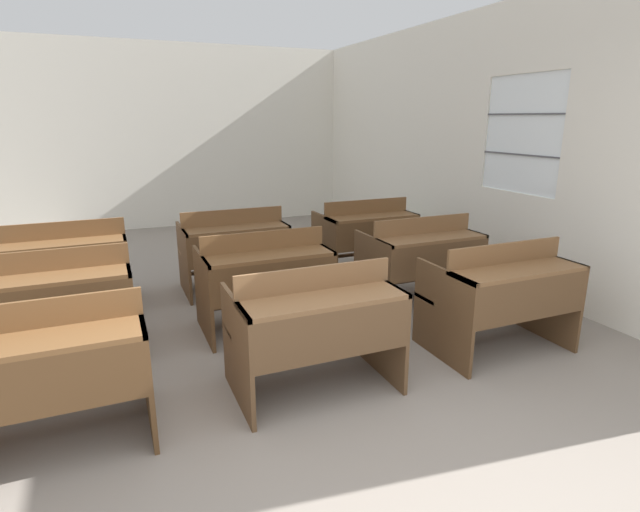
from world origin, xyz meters
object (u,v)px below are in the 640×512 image
object	(u,v)px
bench_second_right	(421,258)
bench_front_left	(44,371)
bench_third_center	(234,247)
bench_third_right	(366,234)
bench_front_right	(501,294)
bench_front_center	(315,325)
wastepaper_bin	(396,239)
bench_second_center	(265,277)
bench_second_left	(57,302)
bench_third_left	(67,264)

from	to	relation	value
bench_second_right	bench_front_left	bearing A→B (deg)	-160.87
bench_third_center	bench_third_right	bearing A→B (deg)	0.34
bench_front_right	bench_third_right	distance (m)	2.22
bench_front_center	wastepaper_bin	xyz separation A→B (m)	(2.45, 2.99, -0.32)
bench_second_center	bench_third_center	size ratio (longest dim) A/B	1.00
bench_second_center	bench_second_left	bearing A→B (deg)	179.04
bench_front_center	bench_third_center	xyz separation A→B (m)	(-0.00, 2.21, 0.00)
bench_third_center	wastepaper_bin	xyz separation A→B (m)	(2.45, 0.78, -0.32)
bench_front_center	bench_front_right	world-z (taller)	same
bench_front_center	bench_third_left	size ratio (longest dim) A/B	1.00
bench_second_center	bench_front_right	bearing A→B (deg)	-35.19
bench_third_right	bench_front_left	bearing A→B (deg)	-144.76
bench_second_right	bench_third_left	world-z (taller)	same
bench_front_left	bench_third_center	bearing A→B (deg)	54.56
bench_third_center	bench_third_left	bearing A→B (deg)	-179.43
bench_third_right	wastepaper_bin	distance (m)	1.22
bench_front_center	bench_second_left	world-z (taller)	same
bench_front_center	bench_front_right	distance (m)	1.56
bench_front_left	bench_second_center	world-z (taller)	same
bench_front_right	bench_second_center	xyz separation A→B (m)	(-1.56, 1.10, 0.00)
bench_second_right	bench_third_right	bearing A→B (deg)	90.11
bench_front_center	bench_third_right	size ratio (longest dim) A/B	1.00
bench_front_right	bench_third_center	distance (m)	2.70
bench_front_center	bench_second_left	bearing A→B (deg)	144.54
bench_third_center	wastepaper_bin	distance (m)	2.59
bench_front_left	bench_second_left	distance (m)	1.12
bench_front_center	bench_third_right	world-z (taller)	same
bench_front_center	bench_third_right	xyz separation A→B (m)	(1.56, 2.22, 0.00)
bench_front_right	bench_third_right	size ratio (longest dim) A/B	1.00
bench_front_left	bench_second_center	distance (m)	1.90
bench_second_left	bench_third_center	world-z (taller)	same
bench_front_left	bench_third_right	bearing A→B (deg)	35.24
bench_second_center	bench_second_right	size ratio (longest dim) A/B	1.00
bench_front_left	bench_second_right	distance (m)	3.32
wastepaper_bin	bench_front_center	bearing A→B (deg)	-129.29
bench_third_right	bench_third_center	bearing A→B (deg)	-179.66
bench_front_left	bench_third_center	xyz separation A→B (m)	(1.57, 2.20, 0.00)
bench_second_center	bench_second_right	distance (m)	1.57
bench_second_center	wastepaper_bin	size ratio (longest dim) A/B	3.70
bench_front_left	bench_third_left	bearing A→B (deg)	90.10
bench_front_center	bench_front_right	bearing A→B (deg)	0.07
bench_third_center	wastepaper_bin	bearing A→B (deg)	17.65
bench_second_right	bench_front_right	bearing A→B (deg)	-90.47
bench_front_center	bench_second_center	distance (m)	1.10
bench_second_center	bench_second_right	world-z (taller)	same
bench_third_left	bench_third_right	world-z (taller)	same
bench_front_left	bench_front_right	size ratio (longest dim) A/B	1.00
bench_second_right	wastepaper_bin	size ratio (longest dim) A/B	3.70
bench_front_center	wastepaper_bin	world-z (taller)	bench_front_center
bench_third_left	bench_third_right	xyz separation A→B (m)	(3.13, 0.03, 0.00)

